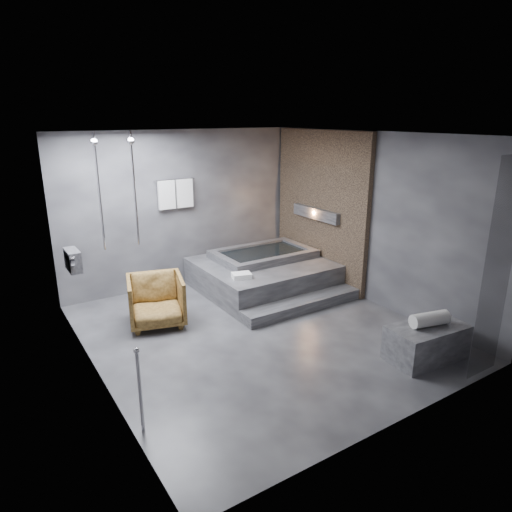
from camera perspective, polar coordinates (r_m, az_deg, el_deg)
room at (r=6.59m, az=1.93°, el=5.79°), size 5.00×5.04×2.82m
tub_deck at (r=8.31m, az=0.81°, el=-2.35°), size 2.20×2.00×0.50m
tub_step at (r=7.48m, az=5.83°, el=-6.05°), size 2.20×0.36×0.18m
concrete_bench at (r=6.39m, az=20.52°, el=-10.04°), size 1.06×0.65×0.46m
driftwood_chair at (r=7.02m, az=-12.37°, el=-5.48°), size 1.00×1.01×0.75m
rolled_towel at (r=6.27m, az=20.89°, el=-7.39°), size 0.54×0.30×0.18m
deck_towel at (r=7.41m, az=-1.81°, el=-2.45°), size 0.35×0.30×0.08m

